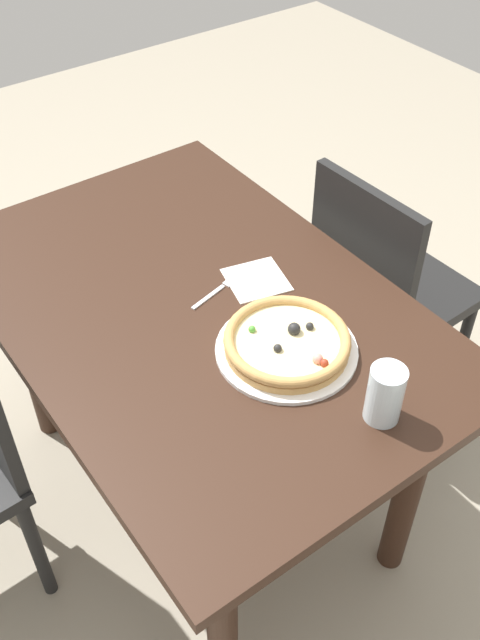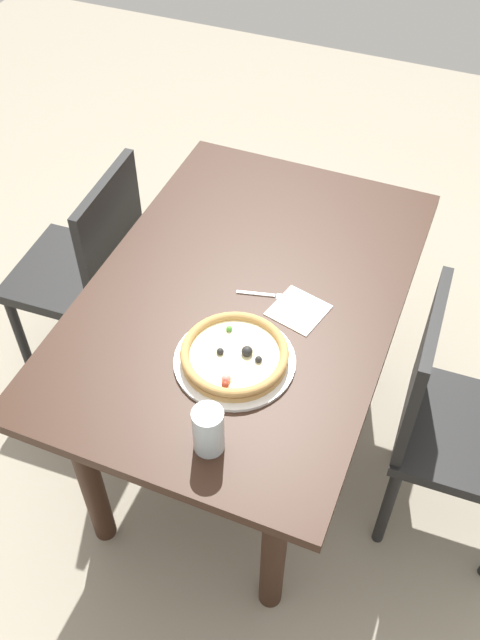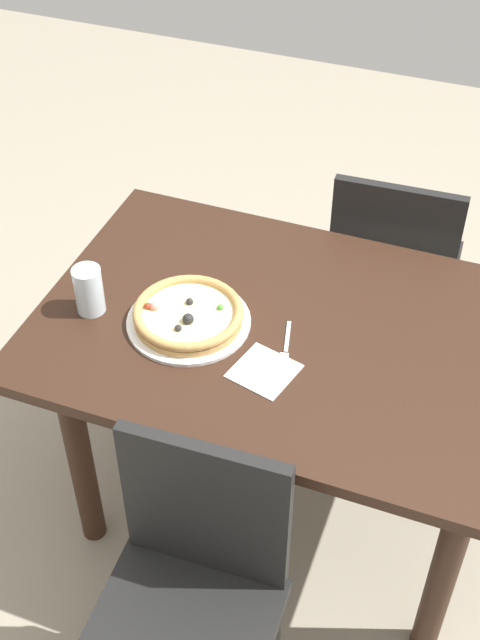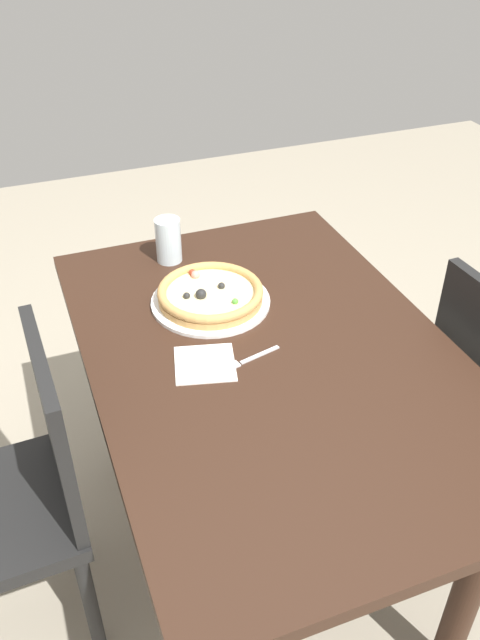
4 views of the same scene
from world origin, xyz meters
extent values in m
plane|color=#9E937F|center=(0.00, 0.00, 0.00)|extent=(6.00, 6.00, 0.00)
cube|color=#331E14|center=(0.00, 0.00, 0.74)|extent=(1.29, 0.86, 0.03)
cylinder|color=#331E14|center=(-0.50, -0.29, 0.36)|extent=(0.07, 0.07, 0.72)
cylinder|color=#331E14|center=(0.50, -0.29, 0.36)|extent=(0.07, 0.07, 0.72)
cylinder|color=#331E14|center=(0.50, 0.29, 0.36)|extent=(0.07, 0.07, 0.72)
cylinder|color=black|center=(0.02, -0.53, 0.21)|extent=(0.04, 0.04, 0.43)
cylinder|color=black|center=(-0.15, 0.53, 0.21)|extent=(0.04, 0.04, 0.43)
cylinder|color=black|center=(0.19, 0.55, 0.21)|extent=(0.04, 0.04, 0.43)
cube|color=black|center=(0.02, 0.52, 0.68)|extent=(0.38, 0.04, 0.42)
cylinder|color=white|center=(0.25, 0.07, 0.76)|extent=(0.32, 0.32, 0.01)
cylinder|color=tan|center=(0.25, 0.07, 0.78)|extent=(0.27, 0.27, 0.02)
cylinder|color=beige|center=(0.25, 0.07, 0.79)|extent=(0.24, 0.24, 0.01)
torus|color=tan|center=(0.25, 0.07, 0.80)|extent=(0.28, 0.28, 0.02)
sphere|color=maroon|center=(0.35, 0.09, 0.80)|extent=(0.02, 0.02, 0.02)
sphere|color=#262626|center=(0.24, 0.10, 0.80)|extent=(0.03, 0.03, 0.03)
sphere|color=#4C9E38|center=(0.18, 0.03, 0.80)|extent=(0.02, 0.02, 0.02)
sphere|color=#262626|center=(0.26, 0.04, 0.80)|extent=(0.02, 0.02, 0.02)
sphere|color=#E58C7F|center=(0.34, 0.08, 0.80)|extent=(0.02, 0.02, 0.02)
sphere|color=#262626|center=(0.25, 0.14, 0.80)|extent=(0.02, 0.02, 0.02)
cube|color=silver|center=(0.00, 0.03, 0.76)|extent=(0.04, 0.11, 0.00)
cube|color=silver|center=(-0.02, 0.12, 0.76)|extent=(0.03, 0.05, 0.00)
cylinder|color=silver|center=(0.51, 0.11, 0.82)|extent=(0.07, 0.07, 0.13)
cube|color=white|center=(0.02, 0.17, 0.76)|extent=(0.17, 0.17, 0.00)
camera|label=1|loc=(1.10, -0.67, 1.90)|focal=40.65mm
camera|label=2|loc=(1.30, 0.51, 2.16)|focal=39.20mm
camera|label=3|loc=(-0.43, 1.50, 2.22)|focal=47.55mm
camera|label=4|loc=(-1.12, 0.51, 1.74)|focal=36.72mm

